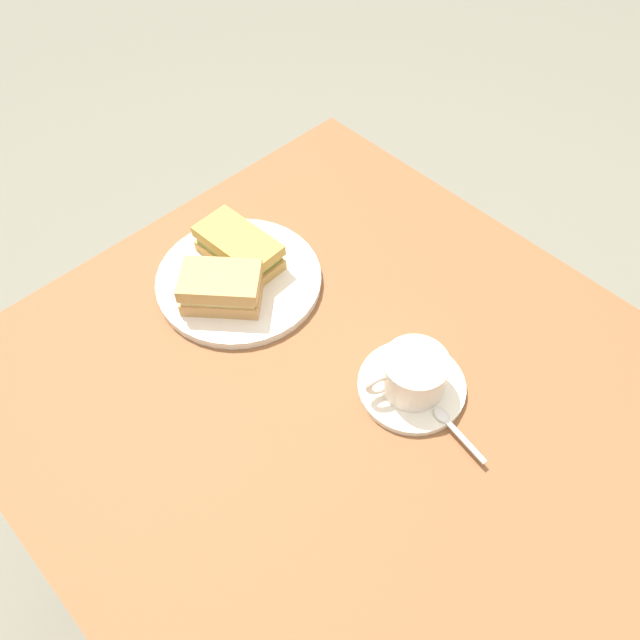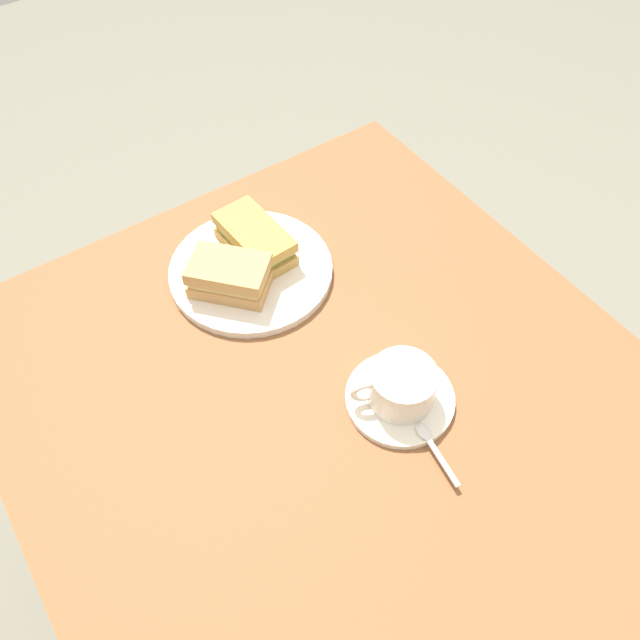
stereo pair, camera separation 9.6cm
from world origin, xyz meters
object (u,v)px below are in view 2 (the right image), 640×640
(sandwich_front, at_px, (255,239))
(coffee_saucer, at_px, (400,398))
(dining_table, at_px, (372,489))
(coffee_cup, at_px, (401,385))
(sandwich_plate, at_px, (251,270))
(sandwich_back, at_px, (229,276))
(spoon, at_px, (431,443))

(sandwich_front, relative_size, coffee_saucer, 0.94)
(dining_table, xyz_separation_m, coffee_cup, (0.05, -0.07, 0.17))
(dining_table, distance_m, sandwich_plate, 0.39)
(sandwich_back, height_order, coffee_cup, same)
(sandwich_plate, relative_size, sandwich_front, 1.83)
(coffee_saucer, distance_m, spoon, 0.08)
(dining_table, xyz_separation_m, sandwich_back, (0.35, 0.02, 0.17))
(sandwich_back, relative_size, coffee_cup, 1.22)
(coffee_cup, bearing_deg, sandwich_plate, 8.68)
(dining_table, height_order, coffee_saucer, coffee_saucer)
(sandwich_front, bearing_deg, spoon, -178.50)
(sandwich_plate, distance_m, spoon, 0.40)
(dining_table, relative_size, spoon, 11.71)
(coffee_cup, height_order, spoon, coffee_cup)
(sandwich_back, relative_size, coffee_saucer, 0.91)
(sandwich_back, distance_m, spoon, 0.39)
(sandwich_plate, distance_m, sandwich_front, 0.05)
(coffee_saucer, bearing_deg, sandwich_back, 17.70)
(sandwich_plate, xyz_separation_m, spoon, (-0.40, -0.04, 0.01))
(sandwich_front, distance_m, coffee_saucer, 0.35)
(sandwich_front, height_order, coffee_cup, coffee_cup)
(dining_table, xyz_separation_m, coffee_saucer, (0.05, -0.07, 0.13))
(spoon, bearing_deg, sandwich_front, 1.50)
(sandwich_back, bearing_deg, sandwich_plate, -67.73)
(spoon, bearing_deg, dining_table, 60.22)
(sandwich_plate, xyz_separation_m, sandwich_back, (-0.02, 0.05, 0.03))
(sandwich_plate, bearing_deg, dining_table, 176.58)
(sandwich_front, height_order, spoon, sandwich_front)
(sandwich_back, bearing_deg, coffee_cup, -162.50)
(coffee_cup, distance_m, spoon, 0.09)
(coffee_cup, bearing_deg, sandwich_front, 3.64)
(coffee_cup, bearing_deg, coffee_saucer, -113.29)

